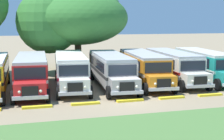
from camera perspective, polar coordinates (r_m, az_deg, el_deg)
ground_plane at (r=24.12m, az=2.86°, el=-5.27°), size 220.00×220.00×0.00m
foreground_grass_strip at (r=16.72m, az=12.33°, el=-11.81°), size 80.00×9.64×0.01m
parked_bus_slot_1 at (r=28.34m, az=-13.83°, el=-0.17°), size 3.20×10.91×2.82m
parked_bus_slot_2 at (r=29.08m, az=-7.21°, el=0.23°), size 3.59×10.98×2.82m
parked_bus_slot_3 at (r=29.06m, az=-0.17°, el=0.30°), size 3.31×10.93×2.82m
parked_bus_slot_4 at (r=30.51m, az=5.50°, el=0.65°), size 3.58×10.98×2.82m
parked_bus_slot_5 at (r=31.97m, az=10.55°, el=0.91°), size 3.33×10.94×2.82m
parked_bus_slot_6 at (r=33.39m, az=15.83°, el=1.05°), size 3.58×10.98×2.82m
curb_wheelstop_1 at (r=22.53m, az=-12.89°, el=-6.28°), size 2.00×0.36×0.15m
curb_wheelstop_2 at (r=22.91m, az=-4.64°, el=-5.84°), size 2.00×0.36×0.15m
curb_wheelstop_3 at (r=23.73m, az=3.18°, el=-5.31°), size 2.00×0.36×0.15m
curb_wheelstop_4 at (r=24.97m, az=10.33°, el=-4.74°), size 2.00×0.36×0.15m
curb_wheelstop_5 at (r=26.55m, az=16.71°, el=-4.17°), size 2.00×0.36×0.15m
broad_shade_tree at (r=37.51m, az=-6.69°, el=8.96°), size 12.27×12.37×9.44m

